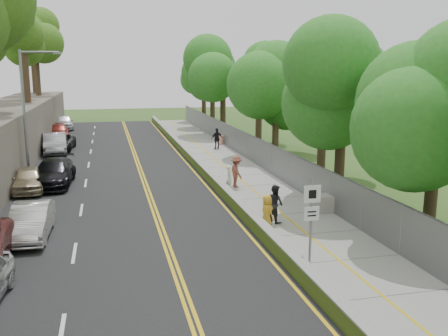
{
  "coord_description": "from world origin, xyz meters",
  "views": [
    {
      "loc": [
        -5.78,
        -18.65,
        6.89
      ],
      "look_at": [
        0.5,
        8.0,
        1.4
      ],
      "focal_mm": 40.0,
      "sensor_mm": 36.0,
      "label": 1
    }
  ],
  "objects_px": {
    "car_1": "(31,221)",
    "person_far": "(217,139)",
    "signpost": "(311,212)",
    "streetlight": "(28,106)",
    "construction_barrel": "(221,140)",
    "concrete_block": "(324,203)",
    "painter_0": "(267,212)"
  },
  "relations": [
    {
      "from": "car_1",
      "to": "person_far",
      "type": "relative_size",
      "value": 2.36
    },
    {
      "from": "signpost",
      "to": "streetlight",
      "type": "bearing_deg",
      "value": 124.08
    },
    {
      "from": "construction_barrel",
      "to": "car_1",
      "type": "bearing_deg",
      "value": -119.88
    },
    {
      "from": "streetlight",
      "to": "concrete_block",
      "type": "distance_m",
      "value": 18.88
    },
    {
      "from": "signpost",
      "to": "construction_barrel",
      "type": "distance_m",
      "value": 28.63
    },
    {
      "from": "concrete_block",
      "to": "streetlight",
      "type": "bearing_deg",
      "value": 143.31
    },
    {
      "from": "car_1",
      "to": "painter_0",
      "type": "xyz_separation_m",
      "value": [
        9.75,
        -1.24,
        0.08
      ]
    },
    {
      "from": "concrete_block",
      "to": "car_1",
      "type": "xyz_separation_m",
      "value": [
        -13.3,
        -0.76,
        0.28
      ]
    },
    {
      "from": "car_1",
      "to": "construction_barrel",
      "type": "bearing_deg",
      "value": 61.41
    },
    {
      "from": "signpost",
      "to": "car_1",
      "type": "distance_m",
      "value": 11.41
    },
    {
      "from": "car_1",
      "to": "painter_0",
      "type": "bearing_deg",
      "value": -5.97
    },
    {
      "from": "signpost",
      "to": "concrete_block",
      "type": "distance_m",
      "value": 7.0
    },
    {
      "from": "streetlight",
      "to": "painter_0",
      "type": "xyz_separation_m",
      "value": [
        11.21,
        -13.0,
        -3.82
      ]
    },
    {
      "from": "signpost",
      "to": "construction_barrel",
      "type": "bearing_deg",
      "value": 83.47
    },
    {
      "from": "signpost",
      "to": "person_far",
      "type": "height_order",
      "value": "signpost"
    },
    {
      "from": "streetlight",
      "to": "person_far",
      "type": "height_order",
      "value": "streetlight"
    },
    {
      "from": "construction_barrel",
      "to": "concrete_block",
      "type": "xyz_separation_m",
      "value": [
        0.0,
        -22.39,
        -0.0
      ]
    },
    {
      "from": "construction_barrel",
      "to": "person_far",
      "type": "xyz_separation_m",
      "value": [
        -0.9,
        -2.46,
        0.48
      ]
    },
    {
      "from": "painter_0",
      "to": "concrete_block",
      "type": "bearing_deg",
      "value": -77.95
    },
    {
      "from": "construction_barrel",
      "to": "concrete_block",
      "type": "height_order",
      "value": "construction_barrel"
    },
    {
      "from": "construction_barrel",
      "to": "painter_0",
      "type": "height_order",
      "value": "painter_0"
    },
    {
      "from": "car_1",
      "to": "person_far",
      "type": "distance_m",
      "value": 24.12
    },
    {
      "from": "concrete_block",
      "to": "painter_0",
      "type": "relative_size",
      "value": 0.79
    },
    {
      "from": "concrete_block",
      "to": "car_1",
      "type": "height_order",
      "value": "car_1"
    },
    {
      "from": "concrete_block",
      "to": "person_far",
      "type": "distance_m",
      "value": 19.95
    },
    {
      "from": "construction_barrel",
      "to": "painter_0",
      "type": "bearing_deg",
      "value": -98.28
    },
    {
      "from": "streetlight",
      "to": "signpost",
      "type": "relative_size",
      "value": 2.58
    },
    {
      "from": "concrete_block",
      "to": "person_far",
      "type": "relative_size",
      "value": 0.68
    },
    {
      "from": "streetlight",
      "to": "construction_barrel",
      "type": "relative_size",
      "value": 9.8
    },
    {
      "from": "signpost",
      "to": "construction_barrel",
      "type": "xyz_separation_m",
      "value": [
        3.25,
        28.4,
        -1.5
      ]
    },
    {
      "from": "concrete_block",
      "to": "car_1",
      "type": "distance_m",
      "value": 13.32
    },
    {
      "from": "streetlight",
      "to": "car_1",
      "type": "bearing_deg",
      "value": -82.91
    }
  ]
}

